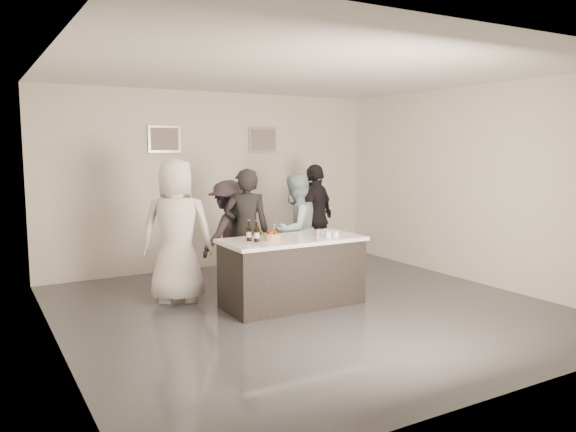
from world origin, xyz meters
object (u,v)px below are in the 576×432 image
object	(u,v)px
bar_counter	(292,272)
person_main_blue	(295,230)
person_guest_back	(229,233)
person_guest_right	(316,218)
person_guest_left	(177,231)
beer_bottle_b	(257,232)
person_main_black	(246,230)
cake	(272,237)
beer_bottle_a	(249,231)

from	to	relation	value
bar_counter	person_main_blue	xyz separation A→B (m)	(0.57, 0.89, 0.39)
person_main_blue	person_guest_back	xyz separation A→B (m)	(-0.86, 0.49, -0.05)
person_main_blue	person_guest_right	bearing A→B (deg)	-161.32
bar_counter	person_guest_right	bearing A→B (deg)	48.79
person_main_blue	person_guest_right	size ratio (longest dim) A/B	0.94
person_guest_left	person_guest_right	xyz separation A→B (m)	(2.60, 0.62, -0.07)
person_guest_left	person_guest_right	world-z (taller)	person_guest_left
beer_bottle_b	person_main_black	bearing A→B (deg)	71.14
bar_counter	cake	distance (m)	0.58
cake	person_main_blue	distance (m)	1.27
beer_bottle_b	person_main_blue	xyz separation A→B (m)	(1.12, 0.94, -0.19)
person_main_blue	person_guest_left	xyz separation A→B (m)	(-1.82, 0.03, 0.12)
bar_counter	person_main_blue	size ratio (longest dim) A/B	1.10
cake	beer_bottle_b	bearing A→B (deg)	-171.75
beer_bottle_a	beer_bottle_b	size ratio (longest dim) A/B	1.00
cake	person_guest_back	distance (m)	1.41
bar_counter	cake	size ratio (longest dim) A/B	8.44
bar_counter	beer_bottle_a	bearing A→B (deg)	174.69
beer_bottle_b	person_guest_left	distance (m)	1.20
person_main_black	cake	bearing A→B (deg)	108.26
person_main_black	person_guest_back	size ratio (longest dim) A/B	1.12
person_main_black	beer_bottle_a	bearing A→B (deg)	91.04
cake	person_guest_right	xyz separation A→B (m)	(1.67, 1.57, -0.04)
beer_bottle_a	person_guest_right	bearing A→B (deg)	37.35
beer_bottle_a	person_guest_back	xyz separation A→B (m)	(0.31, 1.33, -0.24)
cake	person_main_blue	size ratio (longest dim) A/B	0.13
beer_bottle_b	person_guest_left	xyz separation A→B (m)	(-0.70, 0.97, -0.06)
beer_bottle_a	person_guest_back	distance (m)	1.38
person_guest_right	person_guest_back	world-z (taller)	person_guest_right
beer_bottle_b	person_guest_left	bearing A→B (deg)	125.63
person_main_black	person_guest_right	distance (m)	1.66
beer_bottle_a	beer_bottle_b	bearing A→B (deg)	-63.62
person_guest_left	person_guest_back	size ratio (longest dim) A/B	1.22
beer_bottle_a	cake	bearing A→B (deg)	-14.18
cake	beer_bottle_b	distance (m)	0.25
person_main_blue	person_guest_right	distance (m)	1.02
beer_bottle_a	person_guest_right	xyz separation A→B (m)	(1.96, 1.49, -0.13)
bar_counter	beer_bottle_b	size ratio (longest dim) A/B	7.15
beer_bottle_b	cake	bearing A→B (deg)	8.25
person_guest_back	bar_counter	bearing A→B (deg)	75.75
bar_counter	person_guest_right	xyz separation A→B (m)	(1.36, 1.55, 0.45)
person_main_black	person_guest_left	xyz separation A→B (m)	(-1.05, -0.04, 0.08)
bar_counter	beer_bottle_a	distance (m)	0.84
person_guest_back	beer_bottle_a	bearing A→B (deg)	50.76
bar_counter	person_main_black	size ratio (longest dim) A/B	1.05
beer_bottle_a	person_guest_left	size ratio (longest dim) A/B	0.13
beer_bottle_a	person_guest_left	xyz separation A→B (m)	(-0.65, 0.87, -0.06)
beer_bottle_b	beer_bottle_a	bearing A→B (deg)	116.38
person_guest_back	person_main_black	bearing A→B (deg)	75.97
person_main_black	person_guest_back	world-z (taller)	person_main_black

